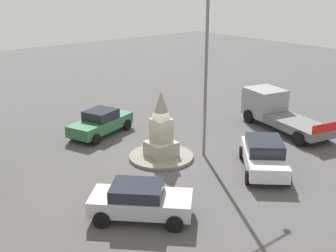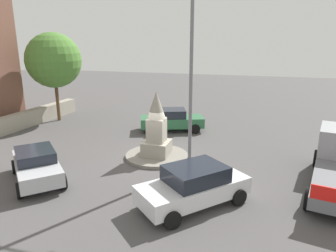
% 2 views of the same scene
% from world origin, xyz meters
% --- Properties ---
extents(ground_plane, '(80.00, 80.00, 0.00)m').
position_xyz_m(ground_plane, '(0.00, 0.00, 0.00)').
color(ground_plane, '#4F4C4C').
extents(traffic_island, '(3.31, 3.31, 0.17)m').
position_xyz_m(traffic_island, '(0.00, 0.00, 0.08)').
color(traffic_island, gray).
rests_on(traffic_island, ground).
extents(monument, '(1.35, 1.35, 3.38)m').
position_xyz_m(monument, '(0.00, 0.00, 1.65)').
color(monument, '#9E9687').
rests_on(monument, traffic_island).
extents(streetlamp, '(3.20, 0.28, 8.88)m').
position_xyz_m(streetlamp, '(1.99, -1.07, 5.28)').
color(streetlamp, slate).
rests_on(streetlamp, ground).
extents(car_silver_passing, '(3.93, 3.93, 1.40)m').
position_xyz_m(car_silver_passing, '(-4.25, -4.07, 0.74)').
color(car_silver_passing, '#B7BABF').
rests_on(car_silver_passing, ground).
extents(car_white_far_side, '(4.18, 4.29, 1.56)m').
position_xyz_m(car_white_far_side, '(2.84, -4.28, 0.81)').
color(car_white_far_side, silver).
rests_on(car_white_far_side, ground).
extents(car_green_approaching, '(4.52, 2.99, 1.50)m').
position_xyz_m(car_green_approaching, '(-0.53, 5.04, 0.75)').
color(car_green_approaching, '#2D6B42').
rests_on(car_green_approaching, ground).
extents(truck_grey_near_island, '(3.39, 6.57, 2.15)m').
position_xyz_m(truck_grey_near_island, '(8.63, -0.55, 1.03)').
color(truck_grey_near_island, gray).
rests_on(truck_grey_near_island, ground).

